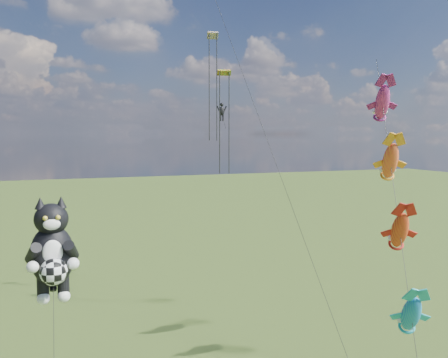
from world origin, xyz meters
name	(u,v)px	position (x,y,z in m)	size (l,w,h in m)	color
cat_kite_rig	(52,250)	(-0.24, 6.76, 8.29)	(2.79, 4.23, 11.33)	#4F3828
fish_windsock_rig	(395,195)	(18.63, 0.88, 11.31)	(7.49, 14.21, 20.15)	#4F3828
parafoil_rig	(224,104)	(13.78, 16.26, 17.36)	(4.09, 17.23, 26.93)	#4F3828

